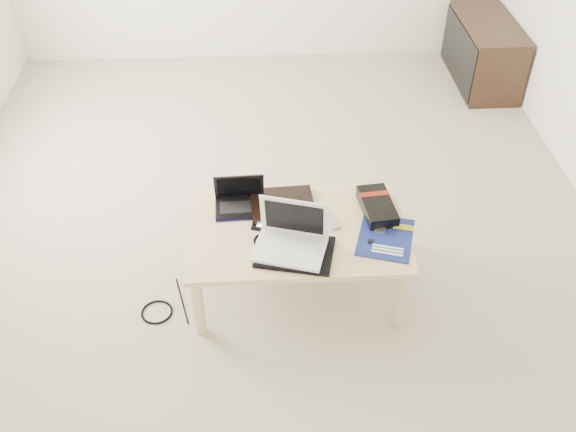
{
  "coord_description": "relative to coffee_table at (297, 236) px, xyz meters",
  "views": [
    {
      "loc": [
        -0.03,
        -3.2,
        2.53
      ],
      "look_at": [
        0.1,
        -0.77,
        0.49
      ],
      "focal_mm": 40.0,
      "sensor_mm": 36.0,
      "label": 1
    }
  ],
  "objects": [
    {
      "name": "coffee_table",
      "position": [
        0.0,
        0.0,
        0.0
      ],
      "size": [
        1.1,
        0.7,
        0.4
      ],
      "color": "#DABA83",
      "rests_on": "ground"
    },
    {
      "name": "floor_cable_coil",
      "position": [
        -0.74,
        -0.17,
        -0.35
      ],
      "size": [
        0.19,
        0.19,
        0.01
      ],
      "primitive_type": "torus",
      "rotation": [
        0.0,
        0.0,
        -0.18
      ],
      "color": "black",
      "rests_on": "ground"
    },
    {
      "name": "white_laptop",
      "position": [
        -0.04,
        -0.15,
        0.12
      ],
      "size": [
        0.39,
        0.32,
        0.24
      ],
      "color": "white",
      "rests_on": "neoprene_sleeve"
    },
    {
      "name": "ground",
      "position": [
        -0.15,
        0.77,
        -0.35
      ],
      "size": [
        4.0,
        4.0,
        0.0
      ],
      "primitive_type": "plane",
      "color": "beige",
      "rests_on": "ground"
    },
    {
      "name": "neoprene_sleeve",
      "position": [
        -0.02,
        -0.18,
        0.06
      ],
      "size": [
        0.41,
        0.34,
        0.02
      ],
      "primitive_type": "cube",
      "rotation": [
        0.0,
        0.0,
        -0.23
      ],
      "color": "black",
      "rests_on": "coffee_table"
    },
    {
      "name": "floor_cable_trail",
      "position": [
        -0.61,
        -0.09,
        -0.35
      ],
      "size": [
        0.09,
        0.32,
        0.01
      ],
      "primitive_type": "cylinder",
      "rotation": [
        1.57,
        0.0,
        0.26
      ],
      "color": "black",
      "rests_on": "ground"
    },
    {
      "name": "book",
      "position": [
        -0.07,
        0.18,
        0.06
      ],
      "size": [
        0.34,
        0.29,
        0.03
      ],
      "color": "black",
      "rests_on": "coffee_table"
    },
    {
      "name": "remote",
      "position": [
        0.16,
        0.09,
        0.06
      ],
      "size": [
        0.13,
        0.23,
        0.02
      ],
      "color": "#B9B9BE",
      "rests_on": "coffee_table"
    },
    {
      "name": "media_cabinet",
      "position": [
        1.63,
        2.22,
        -0.1
      ],
      "size": [
        0.41,
        0.9,
        0.5
      ],
      "color": "#392517",
      "rests_on": "ground"
    },
    {
      "name": "cable_coil",
      "position": [
        -0.17,
        -0.09,
        0.05
      ],
      "size": [
        0.13,
        0.13,
        0.01
      ],
      "primitive_type": "torus",
      "rotation": [
        0.0,
        0.0,
        0.27
      ],
      "color": "black",
      "rests_on": "coffee_table"
    },
    {
      "name": "motherboard",
      "position": [
        0.43,
        -0.09,
        0.05
      ],
      "size": [
        0.35,
        0.39,
        0.02
      ],
      "color": "#0C174D",
      "rests_on": "coffee_table"
    },
    {
      "name": "gpu_box",
      "position": [
        0.42,
        0.12,
        0.08
      ],
      "size": [
        0.18,
        0.32,
        0.07
      ],
      "color": "black",
      "rests_on": "coffee_table"
    },
    {
      "name": "netbook",
      "position": [
        -0.29,
        0.19,
        0.09
      ],
      "size": [
        0.27,
        0.2,
        0.19
      ],
      "color": "black",
      "rests_on": "coffee_table"
    },
    {
      "name": "tablet",
      "position": [
        -0.08,
        0.06,
        0.06
      ],
      "size": [
        0.3,
        0.26,
        0.01
      ],
      "color": "black",
      "rests_on": "coffee_table"
    }
  ]
}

